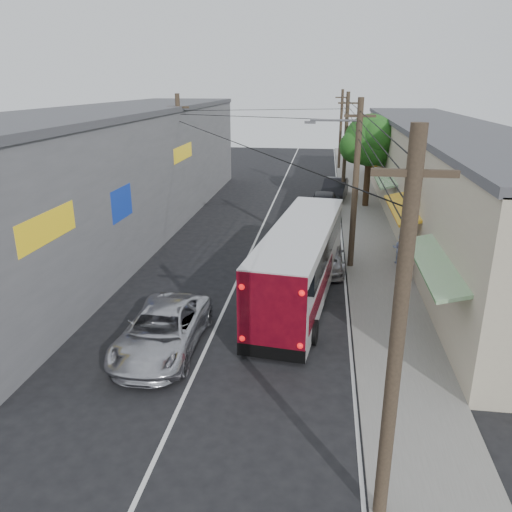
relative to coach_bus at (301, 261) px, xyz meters
The scene contains 13 objects.
ground 9.70m from the coach_bus, 108.02° to the right, with size 120.00×120.00×0.00m, color black.
sidewalk 11.58m from the coach_bus, 72.01° to the left, with size 3.00×80.00×0.12m, color slate.
building_right 15.28m from the coach_bus, 58.11° to the left, with size 7.09×40.00×6.25m.
building_left 14.65m from the coach_bus, 142.14° to the left, with size 7.20×36.00×7.25m.
utility_poles 11.51m from the coach_bus, 89.13° to the left, with size 11.80×45.28×8.00m.
street_tree 17.64m from the coach_bus, 76.97° to the left, with size 4.40×4.00×6.60m.
coach_bus is the anchor object (origin of this frame).
jeepney 6.74m from the coach_bus, 130.67° to the right, with size 2.46×5.34×1.48m, color silver.
parked_suv 4.10m from the coach_bus, 77.82° to the left, with size 2.01×4.95×1.44m, color #97969E.
parked_car_mid 13.86m from the coach_bus, 86.50° to the left, with size 1.95×4.84×1.65m, color #26252A.
parked_car_far 19.36m from the coach_bus, 85.12° to the left, with size 1.69×4.85×1.60m, color black.
pedestrian_near 5.56m from the coach_bus, 32.79° to the left, with size 0.65×0.43×1.80m, color #C96A8D.
pedestrian_far 6.57m from the coach_bus, 44.65° to the left, with size 0.73×0.57×1.51m, color #8493C0.
Camera 1 is at (3.75, -10.38, 8.59)m, focal length 35.00 mm.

